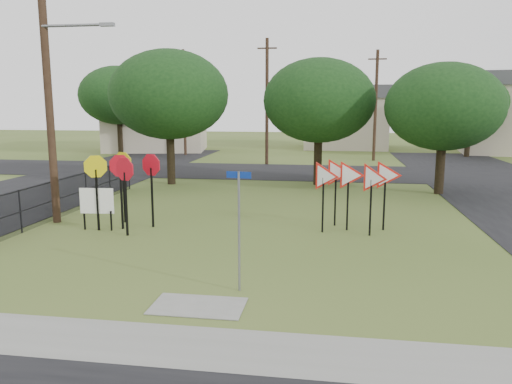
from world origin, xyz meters
TOP-DOWN VIEW (x-y plane):
  - ground at (0.00, 0.00)m, footprint 140.00×140.00m
  - sidewalk at (0.00, -4.20)m, footprint 30.00×1.60m
  - planting_strip at (0.00, -5.40)m, footprint 30.00×0.80m
  - street_left at (-12.00, 10.00)m, footprint 8.00×50.00m
  - street_far at (0.00, 20.00)m, footprint 60.00×8.00m
  - curb_pad at (0.00, -2.40)m, footprint 2.00×1.20m
  - street_name_sign at (0.71, -1.32)m, footprint 0.58×0.10m
  - stop_sign_cluster at (-4.37, 3.95)m, footprint 2.45×2.12m
  - yield_sign_cluster at (3.49, 4.87)m, footprint 3.15×1.60m
  - info_board at (-5.23, 3.60)m, footprint 1.18×0.15m
  - utility_pole_main at (-7.24, 4.50)m, footprint 3.55×0.33m
  - far_pole_a at (-2.00, 24.00)m, footprint 1.40×0.24m
  - far_pole_b at (6.00, 28.00)m, footprint 1.40×0.24m
  - far_pole_c at (-10.00, 30.00)m, footprint 1.40×0.24m
  - fence_run at (-7.60, 6.25)m, footprint 0.05×11.55m
  - house_left at (-14.00, 34.00)m, footprint 10.58×8.88m
  - house_mid at (4.00, 40.00)m, footprint 8.40×8.40m
  - house_right at (18.00, 36.00)m, footprint 8.30×8.30m
  - tree_near_left at (-6.00, 14.00)m, footprint 6.40×6.40m
  - tree_near_mid at (2.00, 15.00)m, footprint 6.00×6.00m
  - tree_near_right at (8.00, 13.00)m, footprint 5.60×5.60m
  - tree_far_left at (-16.00, 30.00)m, footprint 6.80×6.80m
  - tree_far_right at (14.00, 32.00)m, footprint 6.00×6.00m

SIDE VIEW (x-z plane):
  - ground at x=0.00m, z-range 0.00..0.00m
  - planting_strip at x=0.00m, z-range 0.00..0.02m
  - sidewalk at x=0.00m, z-range 0.00..0.02m
  - street_left at x=-12.00m, z-range 0.00..0.02m
  - street_far at x=0.00m, z-range 0.00..0.02m
  - curb_pad at x=0.00m, z-range 0.00..0.02m
  - fence_run at x=-7.60m, z-range 0.03..1.53m
  - info_board at x=-5.23m, z-range 0.25..1.73m
  - street_name_sign at x=0.71m, z-range 0.22..3.03m
  - yield_sign_cluster at x=3.49m, z-range 0.58..3.06m
  - stop_sign_cluster at x=-4.37m, z-range 0.62..3.26m
  - house_mid at x=4.00m, z-range 0.05..6.25m
  - house_left at x=-14.00m, z-range 0.05..7.25m
  - house_right at x=18.00m, z-range 0.05..7.25m
  - tree_near_right at x=8.00m, z-range 1.06..7.39m
  - far_pole_b at x=6.00m, z-range 0.10..8.60m
  - tree_near_mid at x=2.00m, z-range 1.14..7.94m
  - tree_far_right at x=14.00m, z-range 1.14..7.94m
  - far_pole_a at x=-2.00m, z-range 0.10..9.10m
  - far_pole_c at x=-10.00m, z-range 0.10..9.10m
  - tree_near_left at x=-6.00m, z-range 1.22..8.49m
  - tree_far_left at x=-16.00m, z-range 1.31..9.04m
  - utility_pole_main at x=-7.24m, z-range 0.21..10.21m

